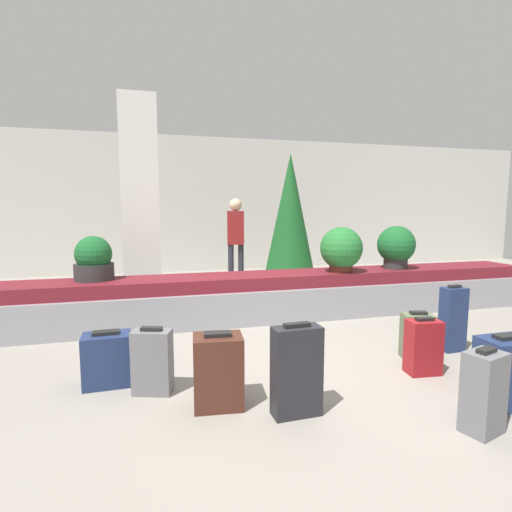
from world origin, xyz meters
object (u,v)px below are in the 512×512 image
object	(u,v)px
suitcase_7	(107,359)
suitcase_8	(152,361)
suitcase_1	(297,371)
potted_plant_2	(396,247)
decorated_tree	(290,215)
suitcase_4	(423,347)
potted_plant_0	(94,260)
potted_plant_1	(341,250)
traveler_0	(236,234)
suitcase_5	(506,372)
suitcase_2	(484,392)
suitcase_3	(417,336)
suitcase_0	(218,371)
pillar	(141,202)
suitcase_6	(453,319)

from	to	relation	value
suitcase_7	suitcase_8	xyz separation A→B (m)	(0.37, -0.26, 0.04)
suitcase_1	potted_plant_2	size ratio (longest dim) A/B	1.08
potted_plant_2	decorated_tree	bearing A→B (deg)	110.59
suitcase_4	potted_plant_0	distance (m)	3.88
potted_plant_1	traveler_0	xyz separation A→B (m)	(-0.98, 2.48, 0.08)
suitcase_1	suitcase_5	size ratio (longest dim) A/B	1.24
suitcase_1	suitcase_2	world-z (taller)	suitcase_1
suitcase_4	potted_plant_0	world-z (taller)	potted_plant_0
traveler_0	potted_plant_2	bearing A→B (deg)	-37.52
potted_plant_1	decorated_tree	bearing A→B (deg)	87.63
suitcase_3	traveler_0	xyz separation A→B (m)	(-0.94, 4.24, 0.78)
suitcase_5	suitcase_7	world-z (taller)	suitcase_5
potted_plant_2	suitcase_0	bearing A→B (deg)	-143.36
pillar	suitcase_4	bearing A→B (deg)	-54.75
suitcase_6	potted_plant_0	world-z (taller)	potted_plant_0
traveler_0	pillar	bearing A→B (deg)	-135.65
suitcase_3	suitcase_4	world-z (taller)	suitcase_4
suitcase_8	traveler_0	xyz separation A→B (m)	(1.63, 4.32, 0.75)
suitcase_7	suitcase_8	distance (m)	0.45
potted_plant_0	suitcase_5	bearing A→B (deg)	-42.40
suitcase_3	potted_plant_0	size ratio (longest dim) A/B	0.88
pillar	decorated_tree	size ratio (longest dim) A/B	1.24
pillar	suitcase_4	size ratio (longest dim) A/B	6.09
suitcase_5	potted_plant_0	distance (m)	4.47
suitcase_7	traveler_0	size ratio (longest dim) A/B	0.28
suitcase_4	traveler_0	xyz separation A→B (m)	(-0.75, 4.56, 0.76)
suitcase_4	traveler_0	bearing A→B (deg)	105.44
suitcase_7	traveler_0	distance (m)	4.60
suitcase_4	suitcase_6	world-z (taller)	suitcase_6
suitcase_5	suitcase_6	world-z (taller)	suitcase_6
suitcase_0	potted_plant_1	size ratio (longest dim) A/B	0.91
suitcase_6	potted_plant_2	distance (m)	1.91
potted_plant_1	suitcase_8	bearing A→B (deg)	-144.92
suitcase_2	potted_plant_0	distance (m)	4.33
potted_plant_0	decorated_tree	bearing A→B (deg)	32.38
potted_plant_0	potted_plant_1	world-z (taller)	potted_plant_1
suitcase_8	decorated_tree	bearing A→B (deg)	75.37
potted_plant_1	potted_plant_2	xyz separation A→B (m)	(0.95, 0.10, 0.01)
potted_plant_1	potted_plant_2	world-z (taller)	same
suitcase_2	suitcase_3	xyz separation A→B (m)	(0.44, 1.26, -0.05)
decorated_tree	suitcase_7	bearing A→B (deg)	-127.91
suitcase_0	suitcase_2	size ratio (longest dim) A/B	0.99
pillar	potted_plant_0	distance (m)	1.53
traveler_0	suitcase_8	bearing A→B (deg)	-97.26
pillar	suitcase_0	distance (m)	3.91
suitcase_2	suitcase_7	bearing A→B (deg)	133.98
suitcase_4	traveler_0	world-z (taller)	traveler_0
suitcase_5	potted_plant_2	bearing A→B (deg)	71.23
suitcase_5	potted_plant_2	world-z (taller)	potted_plant_2
traveler_0	suitcase_6	bearing A→B (deg)	-57.20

